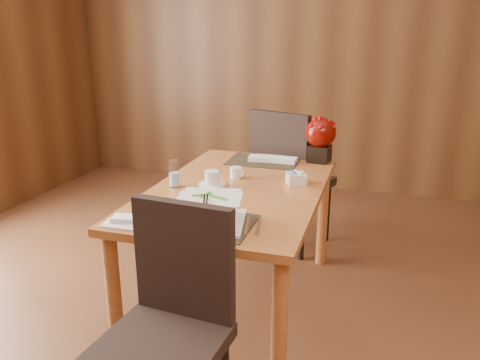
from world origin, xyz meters
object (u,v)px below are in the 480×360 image
(creamer_jug, at_px, (236,172))
(sugar_caddy, at_px, (296,179))
(dining_table, at_px, (239,203))
(water_glass, at_px, (175,174))
(near_chair, at_px, (170,314))
(far_chair, at_px, (287,173))
(coffee_cup, at_px, (212,179))
(bread_plate, at_px, (125,222))
(berry_decor, at_px, (320,137))
(soup_setting, at_px, (209,211))

(creamer_jug, height_order, sugar_caddy, creamer_jug)
(dining_table, bearing_deg, water_glass, -162.60)
(near_chair, distance_m, far_chair, 1.81)
(sugar_caddy, bearing_deg, far_chair, 105.10)
(coffee_cup, height_order, bread_plate, coffee_cup)
(near_chair, bearing_deg, bread_plate, 145.49)
(creamer_jug, relative_size, sugar_caddy, 0.87)
(berry_decor, bearing_deg, bread_plate, -117.76)
(berry_decor, distance_m, near_chair, 1.66)
(coffee_cup, height_order, sugar_caddy, coffee_cup)
(dining_table, height_order, berry_decor, berry_decor)
(soup_setting, relative_size, sugar_caddy, 3.56)
(dining_table, distance_m, sugar_caddy, 0.35)
(coffee_cup, bearing_deg, near_chair, -79.78)
(dining_table, relative_size, berry_decor, 5.15)
(water_glass, relative_size, bread_plate, 0.90)
(soup_setting, distance_m, bread_plate, 0.38)
(near_chair, bearing_deg, dining_table, 96.46)
(sugar_caddy, distance_m, near_chair, 1.13)
(dining_table, distance_m, near_chair, 0.94)
(water_glass, height_order, bread_plate, water_glass)
(soup_setting, height_order, sugar_caddy, soup_setting)
(soup_setting, distance_m, berry_decor, 1.24)
(dining_table, relative_size, bread_plate, 9.17)
(soup_setting, xyz_separation_m, coffee_cup, (-0.18, 0.52, -0.02))
(near_chair, bearing_deg, soup_setting, 92.92)
(water_glass, height_order, sugar_caddy, water_glass)
(water_glass, relative_size, far_chair, 0.14)
(soup_setting, xyz_separation_m, near_chair, (-0.02, -0.39, -0.28))
(sugar_caddy, bearing_deg, water_glass, -158.71)
(creamer_jug, relative_size, near_chair, 0.09)
(bread_plate, height_order, near_chair, near_chair)
(coffee_cup, height_order, near_chair, near_chair)
(creamer_jug, bearing_deg, dining_table, -42.35)
(near_chair, bearing_deg, water_glass, 118.36)
(coffee_cup, bearing_deg, soup_setting, -70.90)
(soup_setting, distance_m, coffee_cup, 0.55)
(soup_setting, bearing_deg, coffee_cup, 97.74)
(dining_table, height_order, sugar_caddy, sugar_caddy)
(water_glass, height_order, berry_decor, berry_decor)
(creamer_jug, relative_size, far_chair, 0.08)
(berry_decor, relative_size, near_chair, 0.31)
(coffee_cup, relative_size, bread_plate, 0.91)
(coffee_cup, relative_size, berry_decor, 0.51)
(sugar_caddy, bearing_deg, bread_plate, -128.44)
(soup_setting, relative_size, far_chair, 0.34)
(soup_setting, xyz_separation_m, creamer_jug, (-0.10, 0.70, -0.03))
(dining_table, distance_m, creamer_jug, 0.21)
(berry_decor, bearing_deg, creamer_jug, -129.81)
(dining_table, relative_size, sugar_caddy, 14.88)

